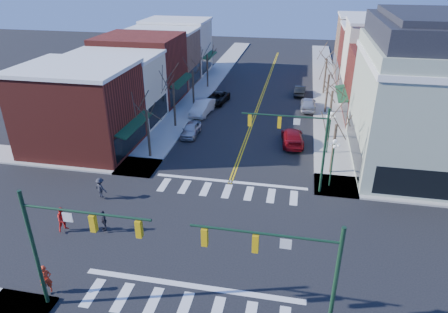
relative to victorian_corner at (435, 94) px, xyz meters
The scene contains 36 objects.
ground 22.95m from the victorian_corner, 138.69° to the right, with size 160.00×160.00×0.00m, color black.
sidewalk_left 26.67m from the victorian_corner, 167.71° to the left, with size 3.50×70.00×0.15m, color #9E9B93.
sidewalk_right 11.56m from the victorian_corner, 144.64° to the left, with size 3.50×70.00×0.15m, color #9E9B93.
bldg_left_brick_a 32.23m from the victorian_corner, behind, with size 10.00×8.50×8.00m, color maroon.
bldg_left_stucco_a 32.52m from the victorian_corner, behind, with size 10.00×7.00×7.50m, color beige.
bldg_left_brick_b 34.62m from the victorian_corner, 157.89° to the left, with size 10.00×9.00×8.50m, color maroon.
bldg_left_tan 38.51m from the victorian_corner, 146.41° to the left, with size 10.00×7.50×7.80m, color #916B50.
bldg_left_stucco_b 43.26m from the victorian_corner, 137.82° to the left, with size 10.00×8.00×8.20m, color beige.
bldg_right_brick_a 11.60m from the victorian_corner, 95.08° to the left, with size 10.00×8.50×8.00m, color maroon.
bldg_right_stucco 19.10m from the victorian_corner, 93.01° to the left, with size 10.00×7.00×10.00m, color beige.
bldg_right_brick_b 26.63m from the victorian_corner, 92.16° to the left, with size 10.00×8.00×8.50m, color maroon.
bldg_right_tan 34.58m from the victorian_corner, 91.66° to the left, with size 10.00×8.00×9.00m, color #916B50.
victorian_corner is the anchor object (origin of this frame).
traffic_mast_near_left 31.14m from the victorian_corner, 135.19° to the right, with size 6.60×0.28×7.20m.
traffic_mast_near_right 24.56m from the victorian_corner, 116.57° to the right, with size 6.60×0.28×7.20m.
traffic_mast_far_right 13.20m from the victorian_corner, 147.05° to the right, with size 6.60×0.28×7.20m.
lamppost_corner 10.89m from the victorian_corner, 144.14° to the right, with size 0.36×0.36×4.33m.
lamppost_midblock 9.10m from the victorian_corner, behind, with size 0.36×0.36×4.33m.
tree_left_a 25.51m from the victorian_corner, behind, with size 0.24×0.24×4.76m, color #382B21.
tree_left_b 25.64m from the victorian_corner, 169.76° to the left, with size 0.24×0.24×5.04m, color #382B21.
tree_left_c 28.20m from the victorian_corner, 153.34° to the left, with size 0.24×0.24×4.55m, color #382B21.
tree_left_d 32.53m from the victorian_corner, 140.54° to the left, with size 0.24×0.24×4.90m, color #382B21.
tree_right_a 9.84m from the victorian_corner, 156.63° to the right, with size 0.24×0.24×4.62m, color #382B21.
tree_right_b 10.12m from the victorian_corner, 150.95° to the left, with size 0.24×0.24×5.18m, color #382B21.
tree_right_c 15.49m from the victorian_corner, 122.94° to the left, with size 0.24×0.24×4.83m, color #382B21.
tree_right_d 22.43m from the victorian_corner, 111.56° to the left, with size 0.24×0.24×4.97m, color #382B21.
car_left_near 23.40m from the victorian_corner, behind, with size 1.62×4.04×1.37m, color #B0AFB4.
car_left_mid 25.35m from the victorian_corner, 158.10° to the left, with size 1.80×5.16×1.70m, color silver.
car_left_far 26.60m from the victorian_corner, 148.16° to the left, with size 2.33×5.06×1.41m, color black.
car_right_near 13.30m from the victorian_corner, 169.17° to the left, with size 2.09×5.14×1.49m, color maroon.
car_right_mid 17.72m from the victorian_corner, 127.57° to the left, with size 1.88×4.68×1.60m, color #B9BABF.
car_right_far 23.20m from the victorian_corner, 120.35° to the left, with size 1.42×4.06×1.34m, color black.
pedestrian_red_a 32.73m from the victorian_corner, 138.91° to the right, with size 0.64×0.42×1.75m, color red.
pedestrian_red_b 31.35m from the victorian_corner, 149.22° to the right, with size 0.87×0.68×1.79m, color red.
pedestrian_dark_a 28.84m from the victorian_corner, 147.36° to the right, with size 0.91×0.38×1.56m, color #23222A.
pedestrian_dark_b 28.91m from the victorian_corner, 156.48° to the right, with size 1.09×0.63×1.69m, color #212129.
Camera 1 is at (5.17, -21.34, 16.87)m, focal length 32.00 mm.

